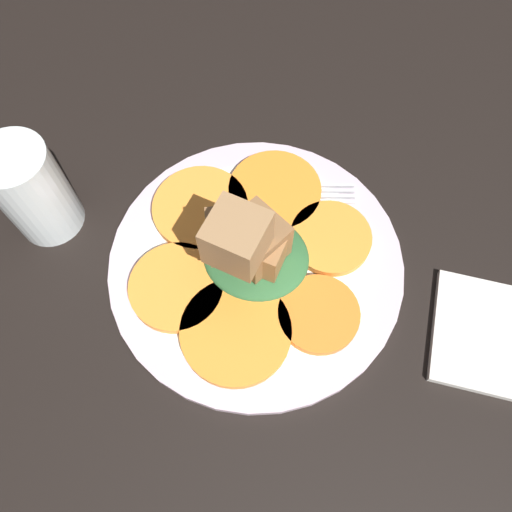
% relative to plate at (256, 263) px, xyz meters
% --- Properties ---
extents(table_slab, '(1.20, 1.20, 0.02)m').
position_rel_plate_xyz_m(table_slab, '(0.00, 0.00, -0.02)').
color(table_slab, black).
rests_on(table_slab, ground).
extents(plate, '(0.28, 0.28, 0.01)m').
position_rel_plate_xyz_m(plate, '(0.00, 0.00, 0.00)').
color(plate, silver).
rests_on(plate, table_slab).
extents(carrot_slice_0, '(0.09, 0.09, 0.01)m').
position_rel_plate_xyz_m(carrot_slice_0, '(-0.00, -0.08, 0.01)').
color(carrot_slice_0, orange).
rests_on(carrot_slice_0, plate).
extents(carrot_slice_1, '(0.10, 0.10, 0.01)m').
position_rel_plate_xyz_m(carrot_slice_1, '(0.07, -0.04, 0.01)').
color(carrot_slice_1, orange).
rests_on(carrot_slice_1, plate).
extents(carrot_slice_2, '(0.09, 0.09, 0.01)m').
position_rel_plate_xyz_m(carrot_slice_2, '(0.06, 0.05, 0.01)').
color(carrot_slice_2, orange).
rests_on(carrot_slice_2, plate).
extents(carrot_slice_3, '(0.10, 0.10, 0.01)m').
position_rel_plate_xyz_m(carrot_slice_3, '(-0.00, 0.07, 0.01)').
color(carrot_slice_3, orange).
rests_on(carrot_slice_3, plate).
extents(carrot_slice_4, '(0.07, 0.07, 0.01)m').
position_rel_plate_xyz_m(carrot_slice_4, '(-0.07, 0.04, 0.01)').
color(carrot_slice_4, orange).
rests_on(carrot_slice_4, plate).
extents(carrot_slice_5, '(0.08, 0.08, 0.01)m').
position_rel_plate_xyz_m(carrot_slice_5, '(-0.06, -0.04, 0.01)').
color(carrot_slice_5, orange).
rests_on(carrot_slice_5, plate).
extents(center_pile, '(0.10, 0.09, 0.11)m').
position_rel_plate_xyz_m(center_pile, '(0.00, 0.01, 0.05)').
color(center_pile, '#2D6033').
rests_on(center_pile, plate).
extents(fork, '(0.19, 0.06, 0.00)m').
position_rel_plate_xyz_m(fork, '(0.01, -0.07, 0.01)').
color(fork, silver).
rests_on(fork, plate).
extents(water_glass, '(0.06, 0.06, 0.10)m').
position_rel_plate_xyz_m(water_glass, '(0.21, -0.00, 0.05)').
color(water_glass, silver).
rests_on(water_glass, table_slab).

